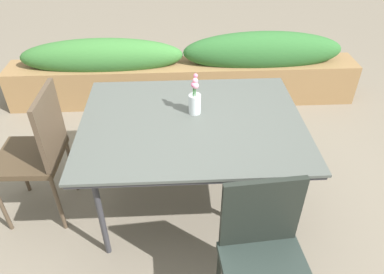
# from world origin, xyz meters

# --- Properties ---
(ground_plane) EXTENTS (12.00, 12.00, 0.00)m
(ground_plane) POSITION_xyz_m (0.00, 0.00, 0.00)
(ground_plane) COLOR #756B5B
(dining_table) EXTENTS (1.41, 1.09, 0.74)m
(dining_table) POSITION_xyz_m (-0.01, -0.04, 0.70)
(dining_table) COLOR #4C514C
(dining_table) RESTS_ON ground
(chair_near_right) EXTENTS (0.46, 0.46, 0.89)m
(chair_near_right) POSITION_xyz_m (0.30, -0.89, 0.51)
(chair_near_right) COLOR #26312D
(chair_near_right) RESTS_ON ground
(chair_end_left) EXTENTS (0.43, 0.43, 0.97)m
(chair_end_left) POSITION_xyz_m (-1.02, -0.05, 0.56)
(chair_end_left) COLOR #443524
(chair_end_left) RESTS_ON ground
(flower_vase) EXTENTS (0.08, 0.08, 0.28)m
(flower_vase) POSITION_xyz_m (0.01, 0.05, 0.84)
(flower_vase) COLOR silver
(flower_vase) RESTS_ON dining_table
(planter_box) EXTENTS (3.57, 0.38, 0.74)m
(planter_box) POSITION_xyz_m (-0.01, 1.46, 0.35)
(planter_box) COLOR olive
(planter_box) RESTS_ON ground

